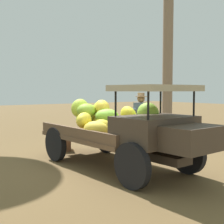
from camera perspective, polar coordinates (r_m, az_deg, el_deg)
The scene contains 4 objects.
ground_plane at distance 7.41m, azimuth 1.17°, elevation -9.64°, with size 60.00×60.00×0.00m, color brown.
truck at distance 6.86m, azimuth 1.94°, elevation -2.83°, with size 4.54×1.94×1.86m.
farmer at distance 8.76m, azimuth 5.42°, elevation -1.14°, with size 0.53×0.46×1.69m.
wooden_crate at distance 9.09m, azimuth -9.01°, elevation -5.87°, with size 0.58×0.37×0.39m, color #8D5C3E.
Camera 1 is at (5.74, -4.34, 1.76)m, focal length 48.64 mm.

